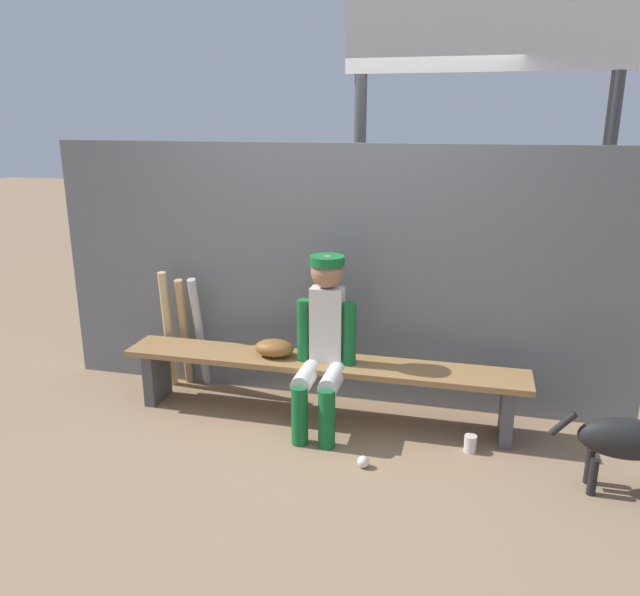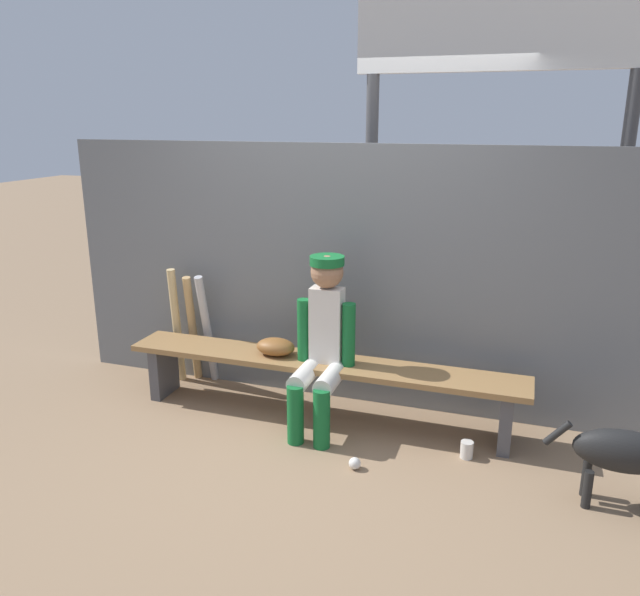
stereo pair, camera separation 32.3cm
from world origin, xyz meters
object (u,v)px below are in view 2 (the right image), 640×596
baseball_glove (276,347)px  cup_on_ground (467,450)px  bat_wood_natural (177,326)px  dog (636,454)px  bat_aluminum_silver (207,330)px  baseball (355,463)px  scoreboard (507,66)px  bat_wood_tan (193,329)px  cup_on_bench (311,352)px  player_seated (322,339)px  dugout_bench (320,372)px

baseball_glove → cup_on_ground: baseball_glove is taller
bat_wood_natural → dog: size_ratio=1.11×
bat_aluminum_silver → dog: 3.07m
baseball → scoreboard: bearing=70.9°
bat_wood_natural → baseball: size_ratio=12.66×
scoreboard → dog: bearing=-61.9°
bat_wood_natural → dog: bat_wood_natural is taller
bat_wood_tan → dog: bat_wood_tan is taller
cup_on_bench → dog: (2.00, -0.47, -0.16)m
dog → cup_on_bench: bearing=166.8°
cup_on_ground → cup_on_bench: bearing=169.2°
player_seated → baseball: 0.84m
bat_wood_natural → dog: bearing=-12.7°
dugout_bench → dog: size_ratio=3.35×
player_seated → baseball: (0.36, -0.46, -0.60)m
scoreboard → cup_on_bench: bearing=-131.8°
dog → baseball_glove: bearing=168.3°
bat_wood_tan → cup_on_ground: size_ratio=8.09×
bat_wood_natural → scoreboard: size_ratio=0.27×
bat_wood_natural → player_seated: bearing=-15.1°
player_seated → bat_aluminum_silver: player_seated is taller
bat_wood_natural → cup_on_ground: (2.33, -0.47, -0.41)m
bat_wood_natural → baseball: bat_wood_natural is taller
player_seated → cup_on_ground: size_ratio=10.77×
player_seated → bat_wood_tan: player_seated is taller
dog → bat_aluminum_silver: bearing=165.7°
bat_wood_tan → bat_wood_natural: (-0.12, -0.04, 0.03)m
baseball_glove → dugout_bench: bearing=0.0°
player_seated → baseball: player_seated is taller
bat_aluminum_silver → scoreboard: bearing=24.4°
cup_on_ground → dog: 0.97m
bat_aluminum_silver → scoreboard: (2.06, 0.94, 1.96)m
dog → baseball: bearing=-176.5°
bat_wood_tan → bat_wood_natural: bearing=-161.0°
baseball_glove → scoreboard: scoreboard is taller
bat_wood_tan → cup_on_ground: bat_wood_tan is taller
bat_aluminum_silver → dog: (2.97, -0.75, -0.12)m
baseball_glove → cup_on_ground: 1.46m
dugout_bench → bat_aluminum_silver: bat_aluminum_silver is taller
bat_aluminum_silver → bat_wood_natural: 0.26m
cup_on_bench → cup_on_ground: bearing=-10.8°
dog → dugout_bench: bearing=166.3°
bat_aluminum_silver → baseball: 1.73m
baseball_glove → bat_wood_natural: (-0.95, 0.25, -0.03)m
baseball_glove → scoreboard: bearing=41.8°
baseball_glove → cup_on_ground: bearing=-8.9°
cup_on_ground → bat_wood_tan: bearing=167.1°
player_seated → baseball_glove: size_ratio=4.23×
player_seated → bat_wood_natural: player_seated is taller
player_seated → dog: size_ratio=1.41×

